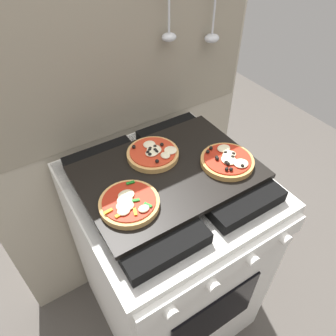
# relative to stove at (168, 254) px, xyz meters

# --- Properties ---
(ground_plane) EXTENTS (4.00, 4.00, 0.00)m
(ground_plane) POSITION_rel_stove_xyz_m (0.00, 0.00, -0.45)
(ground_plane) COLOR #4C4742
(kitchen_backsplash) EXTENTS (1.10, 0.08, 1.55)m
(kitchen_backsplash) POSITION_rel_stove_xyz_m (0.00, 0.34, 0.34)
(kitchen_backsplash) COLOR #B2A893
(kitchen_backsplash) RESTS_ON ground_plane
(stove) EXTENTS (0.60, 0.64, 0.90)m
(stove) POSITION_rel_stove_xyz_m (0.00, 0.00, 0.00)
(stove) COLOR white
(stove) RESTS_ON ground_plane
(baking_tray) EXTENTS (0.54, 0.38, 0.02)m
(baking_tray) POSITION_rel_stove_xyz_m (0.00, 0.00, 0.46)
(baking_tray) COLOR black
(baking_tray) RESTS_ON stove
(pizza_left) EXTENTS (0.17, 0.17, 0.03)m
(pizza_left) POSITION_rel_stove_xyz_m (-0.17, -0.06, 0.48)
(pizza_left) COLOR tan
(pizza_left) RESTS_ON baking_tray
(pizza_right) EXTENTS (0.17, 0.17, 0.03)m
(pizza_right) POSITION_rel_stove_xyz_m (0.18, -0.07, 0.48)
(pizza_right) COLOR tan
(pizza_right) RESTS_ON baking_tray
(pizza_center) EXTENTS (0.17, 0.17, 0.03)m
(pizza_center) POSITION_rel_stove_xyz_m (-0.00, 0.08, 0.48)
(pizza_center) COLOR tan
(pizza_center) RESTS_ON baking_tray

